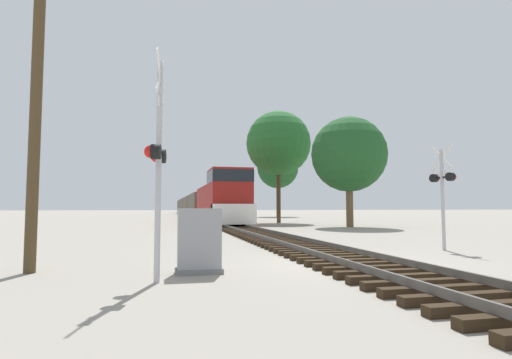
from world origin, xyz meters
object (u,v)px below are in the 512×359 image
object	(u,v)px
utility_pole	(36,91)
tree_deep_background	(278,168)
relay_cabinet	(199,241)
tree_far_right	(349,155)
tree_mid_background	(278,143)
crossing_signal_far	(443,185)
freight_train	(194,205)
crossing_signal_near	(158,156)

from	to	relation	value
utility_pole	tree_deep_background	size ratio (longest dim) A/B	0.74
relay_cabinet	tree_deep_background	xyz separation A→B (m)	(16.85, 52.12, 7.10)
tree_far_right	tree_mid_background	size ratio (longest dim) A/B	0.77
crossing_signal_far	relay_cabinet	bearing A→B (deg)	98.26
freight_train	tree_deep_background	size ratio (longest dim) A/B	7.69
relay_cabinet	tree_mid_background	xyz separation A→B (m)	(10.09, 28.28, 7.08)
crossing_signal_far	tree_mid_background	xyz separation A→B (m)	(1.24, 25.26, 5.50)
utility_pole	tree_deep_background	bearing A→B (deg)	68.04
crossing_signal_near	relay_cabinet	distance (m)	2.26
utility_pole	tree_mid_background	distance (m)	30.90
tree_deep_background	utility_pole	bearing A→B (deg)	-111.96
freight_train	tree_far_right	bearing A→B (deg)	-77.43
relay_cabinet	tree_deep_background	size ratio (longest dim) A/B	0.13
freight_train	relay_cabinet	world-z (taller)	freight_train
tree_far_right	tree_mid_background	world-z (taller)	tree_mid_background
crossing_signal_far	tree_deep_background	size ratio (longest dim) A/B	0.33
crossing_signal_near	tree_deep_background	xyz separation A→B (m)	(17.79, 53.06, 5.27)
freight_train	tree_mid_background	world-z (taller)	tree_mid_background
relay_cabinet	tree_mid_background	size ratio (longest dim) A/B	0.13
tree_far_right	tree_mid_background	distance (m)	10.06
relay_cabinet	tree_mid_background	bearing A→B (deg)	70.37
utility_pole	tree_deep_background	xyz separation A→B (m)	(20.64, 51.21, 3.58)
freight_train	relay_cabinet	distance (m)	59.49
crossing_signal_far	tree_far_right	size ratio (longest dim) A/B	0.44
crossing_signal_near	crossing_signal_far	size ratio (longest dim) A/B	1.26
crossing_signal_far	relay_cabinet	xyz separation A→B (m)	(-8.85, -3.01, -1.58)
crossing_signal_near	crossing_signal_far	bearing A→B (deg)	119.94
utility_pole	tree_mid_background	world-z (taller)	tree_mid_background
freight_train	tree_mid_background	size ratio (longest dim) A/B	7.78
utility_pole	tree_far_right	xyz separation A→B (m)	(16.83, 18.02, 1.32)
tree_far_right	tree_deep_background	world-z (taller)	tree_deep_background
crossing_signal_near	utility_pole	bearing A→B (deg)	-114.91
freight_train	utility_pole	xyz separation A→B (m)	(-7.82, -58.44, 2.45)
relay_cabinet	tree_far_right	world-z (taller)	tree_far_right
freight_train	crossing_signal_far	distance (m)	56.54
crossing_signal_far	tree_deep_background	bearing A→B (deg)	-19.78
tree_deep_background	tree_far_right	bearing A→B (deg)	-96.56
tree_far_right	tree_deep_background	xyz separation A→B (m)	(3.82, 33.20, 2.25)
freight_train	tree_deep_background	xyz separation A→B (m)	(12.83, -7.23, 6.03)
utility_pole	tree_far_right	distance (m)	24.69
freight_train	crossing_signal_far	xyz separation A→B (m)	(4.83, -56.33, 0.51)
tree_far_right	relay_cabinet	bearing A→B (deg)	-124.56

